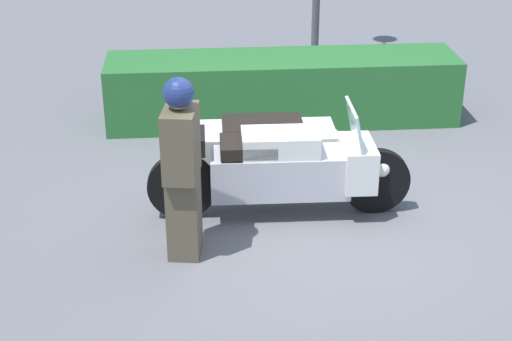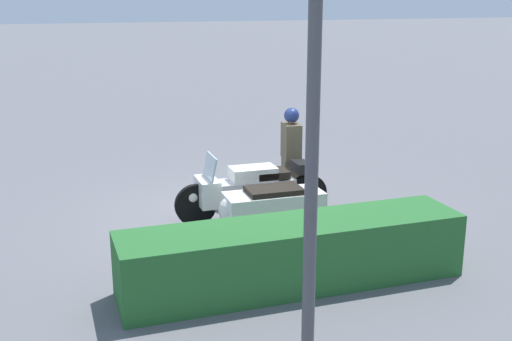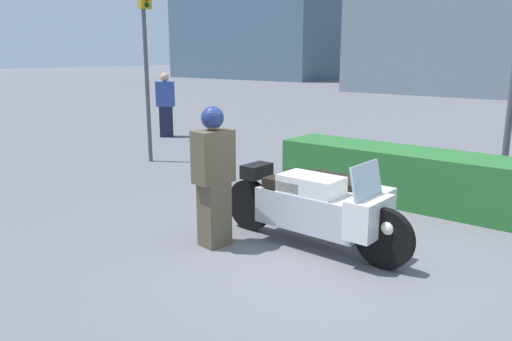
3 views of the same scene
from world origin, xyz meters
The scene contains 4 objects.
ground_plane centered at (0.00, 0.00, 0.00)m, with size 160.00×160.00×0.00m, color slate.
police_motorcycle centered at (-0.25, 0.50, 0.48)m, with size 2.68×1.37×1.17m.
officer_rider centered at (-1.25, -0.56, 0.92)m, with size 0.36×0.51×1.75m.
hedge_bush_curbside centered at (0.03, 2.75, 0.43)m, with size 4.56×0.98×0.86m, color #28662D.
Camera 1 is at (-1.11, -6.94, 3.92)m, focal length 55.00 mm.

